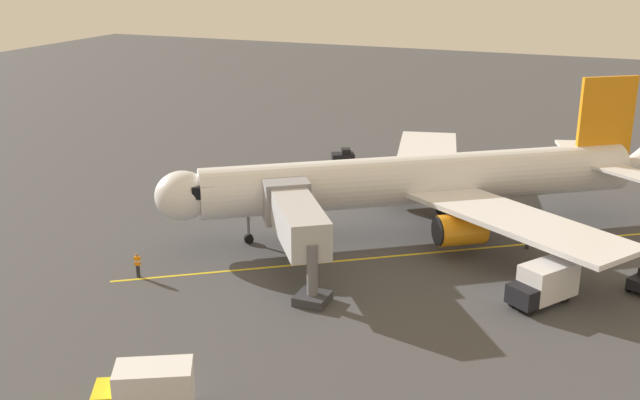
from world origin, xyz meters
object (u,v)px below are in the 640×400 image
at_px(jet_bridge, 295,217).
at_px(tug_starboard_side, 343,156).
at_px(box_truck_near_nose, 543,284).
at_px(ground_crew_marshaller, 138,265).
at_px(airplane, 424,180).
at_px(ground_crew_wing_walker, 528,238).
at_px(box_truck_rear_apron, 146,390).

height_order(jet_bridge, tug_starboard_side, jet_bridge).
bearing_deg(box_truck_near_nose, jet_bridge, 2.54).
bearing_deg(ground_crew_marshaller, jet_bridge, -149.19).
bearing_deg(airplane, ground_crew_wing_walker, 171.96).
distance_m(jet_bridge, ground_crew_wing_walker, 17.59).
relative_size(box_truck_near_nose, tug_starboard_side, 1.80).
relative_size(jet_bridge, box_truck_near_nose, 2.12).
relative_size(airplane, tug_starboard_side, 12.83).
bearing_deg(jet_bridge, airplane, -119.29).
distance_m(airplane, tug_starboard_side, 20.46).
bearing_deg(tug_starboard_side, ground_crew_marshaller, 85.33).
relative_size(airplane, jet_bridge, 3.37).
bearing_deg(tug_starboard_side, jet_bridge, 103.72).
bearing_deg(ground_crew_marshaller, box_truck_rear_apron, 126.67).
height_order(jet_bridge, ground_crew_wing_walker, jet_bridge).
distance_m(airplane, jet_bridge, 12.50).
bearing_deg(jet_bridge, box_truck_rear_apron, 92.16).
height_order(airplane, ground_crew_wing_walker, airplane).
xyz_separation_m(jet_bridge, box_truck_rear_apron, (-0.70, 18.65, -2.38)).
xyz_separation_m(ground_crew_marshaller, box_truck_rear_apron, (-9.83, 13.21, 0.50)).
relative_size(airplane, ground_crew_wing_walker, 20.51).
bearing_deg(jet_bridge, box_truck_near_nose, -177.46).
bearing_deg(box_truck_rear_apron, jet_bridge, -87.84).
distance_m(ground_crew_marshaller, tug_starboard_side, 32.22).
bearing_deg(jet_bridge, ground_crew_wing_walker, -145.91).
relative_size(airplane, ground_crew_marshaller, 20.51).
xyz_separation_m(airplane, tug_starboard_side, (12.62, -15.77, -3.30)).
xyz_separation_m(tug_starboard_side, box_truck_rear_apron, (-7.21, 45.31, 0.68)).
distance_m(ground_crew_wing_walker, box_truck_rear_apron, 31.50).
bearing_deg(ground_crew_wing_walker, ground_crew_marshaller, 32.85).
height_order(jet_bridge, box_truck_near_nose, jet_bridge).
bearing_deg(airplane, ground_crew_marshaller, 46.99).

